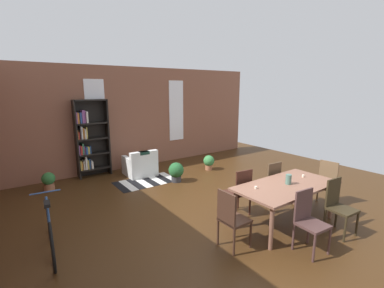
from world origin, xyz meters
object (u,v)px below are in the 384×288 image
Objects in this scene: vase_on_table at (288,179)px; potted_plant_window at (176,171)px; dining_chair_head_right at (325,182)px; potted_plant_by_shelf at (49,181)px; dining_chair_near_left at (309,219)px; dining_chair_head_left at (231,218)px; armchair_white at (140,166)px; dining_table at (286,189)px; bookshelf_tall at (90,139)px; dining_chair_near_right at (338,205)px; potted_plant_corner at (209,162)px; dining_chair_far_right at (270,181)px; dining_chair_far_left at (240,191)px; bicycle_second at (50,230)px.

potted_plant_window is (-0.47, 3.08, -0.56)m from vase_on_table.
potted_plant_by_shelf is (-4.67, 4.35, -0.27)m from dining_chair_head_right.
dining_chair_head_left is at bearing 142.17° from dining_chair_near_left.
dining_chair_near_left is at bearing -83.84° from armchair_white.
dining_table is 5.35m from bookshelf_tall.
dining_chair_head_left is (-1.36, -0.00, -0.17)m from dining_table.
dining_chair_near_left is at bearing -179.99° from dining_chair_near_right.
potted_plant_window is at bearing 98.71° from vase_on_table.
vase_on_table is 3.17m from potted_plant_window.
bookshelf_tall is 4.79× the size of potted_plant_corner.
dining_chair_head_left reaches higher than potted_plant_by_shelf.
dining_chair_head_right is at bearing -42.91° from potted_plant_by_shelf.
dining_chair_near_right is 1.00× the size of dining_chair_head_left.
dining_chair_far_right is at bearing 90.38° from dining_chair_near_right.
dining_chair_far_left is at bearing -68.01° from bookshelf_tall.
dining_chair_far_left reaches higher than potted_plant_corner.
potted_plant_corner is (4.63, 1.88, -0.09)m from bicycle_second.
bookshelf_tall reaches higher than dining_table.
dining_chair_head_right is 1.95m from dining_chair_far_left.
armchair_white is at bearing 103.55° from vase_on_table.
dining_table is 4.30m from armchair_white.
armchair_white is 2.07m from potted_plant_corner.
dining_chair_far_right is at bearing -69.69° from potted_plant_window.
potted_plant_corner is (-0.40, 3.41, -0.26)m from dining_chair_head_right.
bookshelf_tall is at bearing 65.45° from bicycle_second.
dining_chair_far_right is (0.44, 0.72, -0.17)m from dining_table.
dining_chair_far_left is at bearing 38.31° from dining_chair_head_left.
dining_chair_near_right is 6.32m from potted_plant_by_shelf.
dining_chair_far_left and dining_chair_head_left have the same top height.
vase_on_table is 0.34× the size of potted_plant_window.
armchair_white is at bearing -31.49° from bookshelf_tall.
bookshelf_tall reaches higher than armchair_white.
potted_plant_by_shelf is (-1.17, -0.54, -0.83)m from bookshelf_tall.
dining_chair_near_left reaches higher than vase_on_table.
bookshelf_tall is (-3.50, 4.88, 0.57)m from dining_chair_head_right.
dining_chair_far_left is 3.50m from armchair_white.
bicycle_second is at bearing -114.55° from bookshelf_tall.
dining_chair_near_left is 3.94m from bicycle_second.
potted_plant_by_shelf is (0.36, 2.82, -0.10)m from bicycle_second.
bookshelf_tall is at bearing 121.73° from dining_chair_far_right.
dining_table is at bearing -81.99° from potted_plant_window.
dining_chair_far_left is at bearing -14.22° from bicycle_second.
armchair_white is at bearing 103.05° from dining_table.
vase_on_table is at bearing -119.26° from dining_chair_far_right.
dining_chair_far_right reaches higher than potted_plant_by_shelf.
armchair_white is (1.17, -0.72, -0.80)m from bookshelf_tall.
potted_plant_corner is (0.92, 3.42, -0.60)m from vase_on_table.
dining_chair_near_left is 1.00× the size of dining_chair_far_left.
vase_on_table is 1.37m from dining_chair_head_right.
dining_chair_far_right is at bearing 142.35° from dining_chair_head_right.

